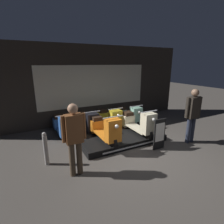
% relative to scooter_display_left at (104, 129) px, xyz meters
% --- Properties ---
extents(ground_plane, '(30.00, 30.00, 0.00)m').
position_rel_scooter_display_left_xyz_m(ground_plane, '(0.65, -1.08, -0.55)').
color(ground_plane, '#423D38').
extents(shop_wall_back, '(8.53, 0.09, 3.20)m').
position_rel_scooter_display_left_xyz_m(shop_wall_back, '(0.65, 2.37, 1.04)').
color(shop_wall_back, '#28231E').
rests_on(shop_wall_back, ground_plane).
extents(display_platform, '(2.73, 1.32, 0.19)m').
position_rel_scooter_display_left_xyz_m(display_platform, '(0.61, 0.03, -0.46)').
color(display_platform, black).
rests_on(display_platform, ground_plane).
extents(scooter_display_left, '(0.58, 1.66, 0.90)m').
position_rel_scooter_display_left_xyz_m(scooter_display_left, '(0.00, 0.00, 0.00)').
color(scooter_display_left, black).
rests_on(scooter_display_left, display_platform).
extents(scooter_display_right, '(0.58, 1.66, 0.90)m').
position_rel_scooter_display_left_xyz_m(scooter_display_right, '(1.23, 0.00, 0.00)').
color(scooter_display_right, black).
rests_on(scooter_display_right, display_platform).
extents(scooter_backrow_0, '(0.58, 1.66, 0.90)m').
position_rel_scooter_display_left_xyz_m(scooter_backrow_0, '(-0.98, 1.39, -0.19)').
color(scooter_backrow_0, black).
rests_on(scooter_backrow_0, ground_plane).
extents(scooter_backrow_1, '(0.58, 1.66, 0.90)m').
position_rel_scooter_display_left_xyz_m(scooter_backrow_1, '(-0.08, 1.39, -0.19)').
color(scooter_backrow_1, black).
rests_on(scooter_backrow_1, ground_plane).
extents(scooter_backrow_2, '(0.58, 1.66, 0.90)m').
position_rel_scooter_display_left_xyz_m(scooter_backrow_2, '(0.83, 1.39, -0.19)').
color(scooter_backrow_2, black).
rests_on(scooter_backrow_2, ground_plane).
extents(scooter_backrow_3, '(0.58, 1.66, 0.90)m').
position_rel_scooter_display_left_xyz_m(scooter_backrow_3, '(1.74, 1.39, -0.19)').
color(scooter_backrow_3, black).
rests_on(scooter_backrow_3, ground_plane).
extents(person_left_browsing, '(0.53, 0.22, 1.68)m').
position_rel_scooter_display_left_xyz_m(person_left_browsing, '(-1.19, -1.05, 0.41)').
color(person_left_browsing, '#473828').
rests_on(person_left_browsing, ground_plane).
extents(person_right_browsing, '(0.58, 0.23, 1.73)m').
position_rel_scooter_display_left_xyz_m(person_right_browsing, '(2.54, -1.05, 0.47)').
color(person_right_browsing, '#232838').
rests_on(person_right_browsing, ground_plane).
extents(price_sign_board, '(0.40, 0.04, 0.93)m').
position_rel_scooter_display_left_xyz_m(price_sign_board, '(1.33, -0.96, -0.08)').
color(price_sign_board, black).
rests_on(price_sign_board, ground_plane).
extents(street_bollard, '(0.11, 0.11, 0.87)m').
position_rel_scooter_display_left_xyz_m(street_bollard, '(-1.74, -0.31, -0.12)').
color(street_bollard, gray).
rests_on(street_bollard, ground_plane).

